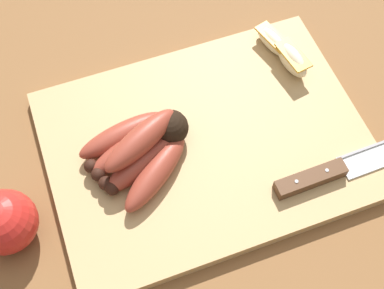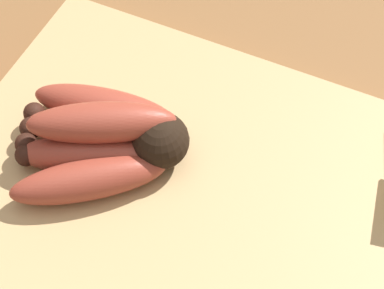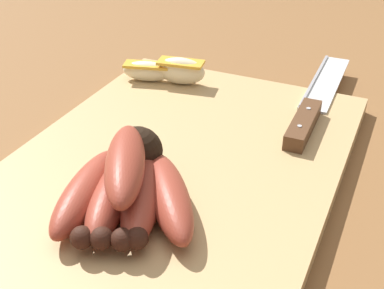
# 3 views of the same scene
# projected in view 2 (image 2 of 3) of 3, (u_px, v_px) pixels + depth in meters

# --- Properties ---
(ground_plane) EXTENTS (6.00, 6.00, 0.00)m
(ground_plane) POSITION_uv_depth(u_px,v_px,m) (195.00, 198.00, 0.56)
(ground_plane) COLOR brown
(cutting_board) EXTENTS (0.44, 0.33, 0.02)m
(cutting_board) POSITION_uv_depth(u_px,v_px,m) (199.00, 202.00, 0.54)
(cutting_board) COLOR tan
(cutting_board) RESTS_ON ground_plane
(banana_bunch) EXTENTS (0.16, 0.15, 0.06)m
(banana_bunch) POSITION_uv_depth(u_px,v_px,m) (103.00, 139.00, 0.54)
(banana_bunch) COLOR black
(banana_bunch) RESTS_ON cutting_board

